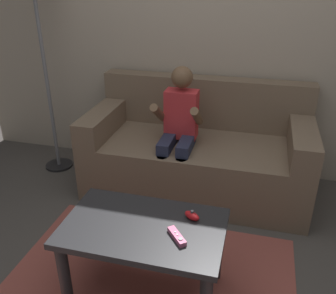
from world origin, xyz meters
name	(u,v)px	position (x,y,z in m)	size (l,w,h in m)	color
wall_back	(217,23)	(0.00, 1.72, 1.25)	(4.37, 0.05, 2.50)	#B2A38E
couch	(198,153)	(-0.04, 1.32, 0.30)	(1.70, 0.80, 0.85)	#75604C
person_seated_on_couch	(178,128)	(-0.16, 1.14, 0.58)	(0.34, 0.41, 1.01)	#282D47
coffee_table	(144,238)	(-0.11, 0.15, 0.37)	(0.82, 0.51, 0.46)	#232326
area_rug	(146,290)	(-0.11, 0.15, 0.00)	(1.64, 1.29, 0.01)	#9E4C42
game_remote_pink_near_edge	(177,236)	(0.08, 0.10, 0.47)	(0.12, 0.13, 0.03)	pink
nunchuk_red	(192,216)	(0.11, 0.27, 0.48)	(0.10, 0.08, 0.05)	red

